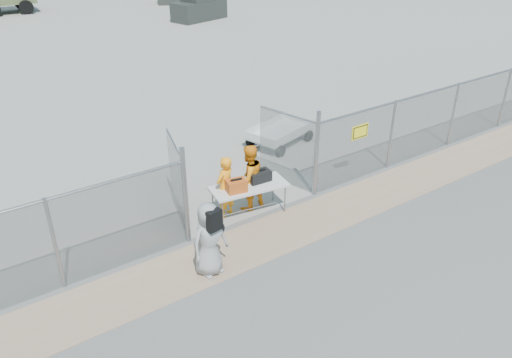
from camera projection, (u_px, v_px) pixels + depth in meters
ground at (304, 253)px, 11.77m from camera, size 160.00×160.00×0.00m
dirt_strip at (279, 233)px, 12.50m from camera, size 44.00×1.60×0.01m
chain_link_fence at (256, 179)px, 12.70m from camera, size 40.00×0.20×2.20m
folding_table at (249, 200)px, 13.11m from camera, size 2.11×1.13×0.85m
orange_bag at (236, 186)px, 12.57m from camera, size 0.56×0.43×0.31m
black_duffel at (259, 176)px, 13.06m from camera, size 0.62×0.39×0.29m
security_worker_left at (225, 187)px, 12.82m from camera, size 0.73×0.61×1.72m
security_worker_right at (249, 178)px, 13.15m from camera, size 0.93×0.74×1.84m
visitor at (209, 239)px, 10.75m from camera, size 0.94×0.69×1.76m
utility_trailer at (280, 134)px, 17.12m from camera, size 3.26×2.28×0.72m
parked_vehicle_near at (199, 7)px, 36.26m from camera, size 4.38×2.82×1.83m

